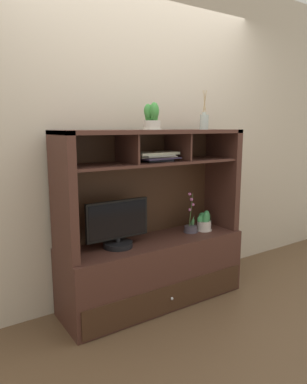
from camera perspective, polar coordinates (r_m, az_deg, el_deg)
The scene contains 9 objects.
floor_plane at distance 3.15m, azimuth 0.00°, elevation -17.28°, with size 6.00×6.00×0.02m, color brown.
back_wall at distance 3.02m, azimuth -2.93°, elevation 9.41°, with size 6.00×0.02×2.80m, color beige.
media_console at distance 2.97m, azimuth -0.09°, elevation -9.62°, with size 1.56×0.52×1.43m.
tv_monitor at distance 2.71m, azimuth -5.81°, elevation -5.64°, with size 0.51×0.23×0.37m.
potted_orchid at distance 3.13m, azimuth 6.04°, elevation -5.59°, with size 0.13×0.13×0.36m.
potted_fern at distance 3.19m, azimuth 8.20°, elevation -4.81°, with size 0.14×0.14×0.18m.
magazine_stack_left at distance 2.81m, azimuth 0.30°, elevation 5.81°, with size 0.37×0.30×0.07m.
diffuser_bottle at distance 3.08m, azimuth 8.18°, elevation 11.21°, with size 0.07×0.07×0.32m.
potted_succulent at distance 2.80m, azimuth -0.28°, elevation 11.88°, with size 0.15×0.15×0.21m.
Camera 1 is at (-1.54, -2.32, 1.46)m, focal length 32.99 mm.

